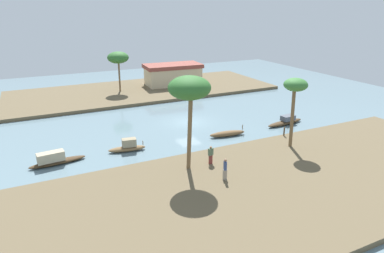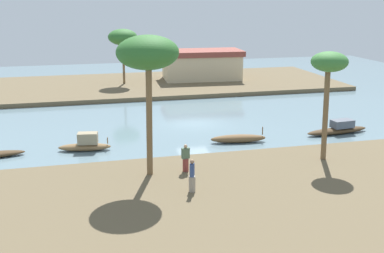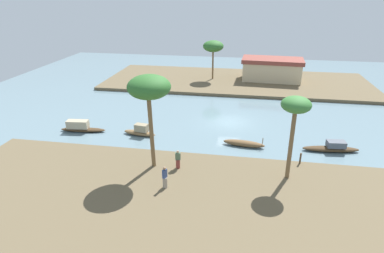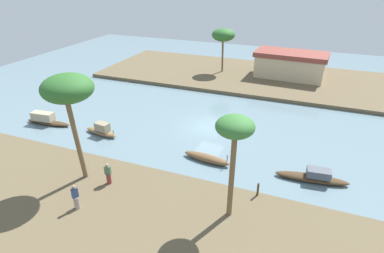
{
  "view_description": "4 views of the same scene",
  "coord_description": "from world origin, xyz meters",
  "px_view_note": "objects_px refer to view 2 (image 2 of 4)",
  "views": [
    {
      "loc": [
        -15.72,
        -33.67,
        12.73
      ],
      "look_at": [
        -0.81,
        -2.6,
        0.4
      ],
      "focal_mm": 31.72,
      "sensor_mm": 36.0,
      "label": 1
    },
    {
      "loc": [
        -9.02,
        -35.65,
        9.83
      ],
      "look_at": [
        -0.8,
        -2.58,
        0.44
      ],
      "focal_mm": 44.61,
      "sensor_mm": 36.0,
      "label": 2
    },
    {
      "loc": [
        1.52,
        -33.51,
        13.62
      ],
      "look_at": [
        -3.69,
        -3.06,
        0.44
      ],
      "focal_mm": 30.41,
      "sensor_mm": 36.0,
      "label": 3
    },
    {
      "loc": [
        8.39,
        -26.03,
        13.61
      ],
      "look_at": [
        -1.23,
        -1.53,
        0.51
      ],
      "focal_mm": 29.95,
      "sensor_mm": 36.0,
      "label": 4
    }
  ],
  "objects_px": {
    "sampan_downstream_large": "(339,129)",
    "person_by_mooring": "(192,178)",
    "person_on_near_bank": "(186,159)",
    "mooring_post": "(323,139)",
    "sampan_open_hull": "(86,144)",
    "palm_tree_right_tall": "(123,37)",
    "palm_tree_left_near": "(148,55)",
    "palm_tree_left_far": "(329,67)",
    "riverside_building": "(202,64)",
    "sampan_midstream": "(238,139)"
  },
  "relations": [
    {
      "from": "palm_tree_left_far",
      "to": "sampan_downstream_large",
      "type": "bearing_deg",
      "value": 52.15
    },
    {
      "from": "sampan_open_hull",
      "to": "palm_tree_right_tall",
      "type": "relative_size",
      "value": 0.59
    },
    {
      "from": "sampan_midstream",
      "to": "sampan_open_hull",
      "type": "distance_m",
      "value": 10.32
    },
    {
      "from": "sampan_midstream",
      "to": "palm_tree_left_far",
      "type": "bearing_deg",
      "value": -51.88
    },
    {
      "from": "person_on_near_bank",
      "to": "person_by_mooring",
      "type": "xyz_separation_m",
      "value": [
        -0.34,
        -2.85,
        0.03
      ]
    },
    {
      "from": "sampan_midstream",
      "to": "palm_tree_right_tall",
      "type": "bearing_deg",
      "value": 110.71
    },
    {
      "from": "mooring_post",
      "to": "person_on_near_bank",
      "type": "bearing_deg",
      "value": -166.15
    },
    {
      "from": "palm_tree_left_near",
      "to": "sampan_midstream",
      "type": "bearing_deg",
      "value": 39.6
    },
    {
      "from": "sampan_open_hull",
      "to": "person_by_mooring",
      "type": "relative_size",
      "value": 2.07
    },
    {
      "from": "palm_tree_right_tall",
      "to": "sampan_downstream_large",
      "type": "bearing_deg",
      "value": -58.78
    },
    {
      "from": "sampan_open_hull",
      "to": "palm_tree_left_near",
      "type": "height_order",
      "value": "palm_tree_left_near"
    },
    {
      "from": "person_on_near_bank",
      "to": "palm_tree_left_near",
      "type": "xyz_separation_m",
      "value": [
        -1.99,
        -0.19,
        5.81
      ]
    },
    {
      "from": "riverside_building",
      "to": "person_by_mooring",
      "type": "bearing_deg",
      "value": -102.63
    },
    {
      "from": "person_on_near_bank",
      "to": "palm_tree_right_tall",
      "type": "bearing_deg",
      "value": 76.87
    },
    {
      "from": "riverside_building",
      "to": "palm_tree_left_far",
      "type": "bearing_deg",
      "value": -87.28
    },
    {
      "from": "palm_tree_left_near",
      "to": "person_by_mooring",
      "type": "bearing_deg",
      "value": -58.24
    },
    {
      "from": "sampan_midstream",
      "to": "palm_tree_left_far",
      "type": "relative_size",
      "value": 0.62
    },
    {
      "from": "palm_tree_left_far",
      "to": "riverside_building",
      "type": "distance_m",
      "value": 29.0
    },
    {
      "from": "person_on_near_bank",
      "to": "mooring_post",
      "type": "relative_size",
      "value": 1.67
    },
    {
      "from": "person_by_mooring",
      "to": "person_on_near_bank",
      "type": "bearing_deg",
      "value": 14.96
    },
    {
      "from": "sampan_downstream_large",
      "to": "palm_tree_right_tall",
      "type": "xyz_separation_m",
      "value": [
        -13.32,
        21.98,
        5.1
      ]
    },
    {
      "from": "sampan_downstream_large",
      "to": "person_by_mooring",
      "type": "bearing_deg",
      "value": -152.06
    },
    {
      "from": "sampan_midstream",
      "to": "person_by_mooring",
      "type": "bearing_deg",
      "value": -115.48
    },
    {
      "from": "sampan_midstream",
      "to": "sampan_downstream_large",
      "type": "bearing_deg",
      "value": 9.08
    },
    {
      "from": "mooring_post",
      "to": "palm_tree_right_tall",
      "type": "relative_size",
      "value": 0.16
    },
    {
      "from": "person_by_mooring",
      "to": "riverside_building",
      "type": "relative_size",
      "value": 0.18
    },
    {
      "from": "palm_tree_left_near",
      "to": "mooring_post",
      "type": "bearing_deg",
      "value": 12.42
    },
    {
      "from": "palm_tree_right_tall",
      "to": "riverside_building",
      "type": "xyz_separation_m",
      "value": [
        9.06,
        0.93,
        -3.33
      ]
    },
    {
      "from": "sampan_midstream",
      "to": "palm_tree_left_far",
      "type": "xyz_separation_m",
      "value": [
        3.35,
        -5.54,
        5.64
      ]
    },
    {
      "from": "palm_tree_left_near",
      "to": "palm_tree_right_tall",
      "type": "relative_size",
      "value": 1.26
    },
    {
      "from": "sampan_open_hull",
      "to": "palm_tree_left_far",
      "type": "xyz_separation_m",
      "value": [
        13.65,
        -6.26,
        5.48
      ]
    },
    {
      "from": "sampan_midstream",
      "to": "sampan_downstream_large",
      "type": "distance_m",
      "value": 7.88
    },
    {
      "from": "sampan_downstream_large",
      "to": "person_on_near_bank",
      "type": "bearing_deg",
      "value": -160.9
    },
    {
      "from": "sampan_downstream_large",
      "to": "palm_tree_left_near",
      "type": "distance_m",
      "value": 17.44
    },
    {
      "from": "person_by_mooring",
      "to": "palm_tree_left_far",
      "type": "distance_m",
      "value": 10.41
    },
    {
      "from": "person_on_near_bank",
      "to": "palm_tree_left_far",
      "type": "relative_size",
      "value": 0.24
    },
    {
      "from": "person_on_near_bank",
      "to": "mooring_post",
      "type": "bearing_deg",
      "value": -0.05
    },
    {
      "from": "sampan_downstream_large",
      "to": "person_by_mooring",
      "type": "relative_size",
      "value": 3.03
    },
    {
      "from": "sampan_open_hull",
      "to": "person_on_near_bank",
      "type": "xyz_separation_m",
      "value": [
        5.23,
        -6.38,
        0.69
      ]
    },
    {
      "from": "sampan_downstream_large",
      "to": "sampan_open_hull",
      "type": "xyz_separation_m",
      "value": [
        -18.18,
        0.43,
        0.07
      ]
    },
    {
      "from": "person_on_near_bank",
      "to": "mooring_post",
      "type": "distance_m",
      "value": 9.95
    },
    {
      "from": "sampan_midstream",
      "to": "mooring_post",
      "type": "height_order",
      "value": "mooring_post"
    },
    {
      "from": "person_on_near_bank",
      "to": "palm_tree_right_tall",
      "type": "height_order",
      "value": "palm_tree_right_tall"
    },
    {
      "from": "person_on_near_bank",
      "to": "sampan_downstream_large",
      "type": "bearing_deg",
      "value": 10.79
    },
    {
      "from": "sampan_open_hull",
      "to": "palm_tree_left_far",
      "type": "relative_size",
      "value": 0.55
    },
    {
      "from": "person_by_mooring",
      "to": "riverside_building",
      "type": "distance_m",
      "value": 33.0
    },
    {
      "from": "sampan_open_hull",
      "to": "riverside_building",
      "type": "distance_m",
      "value": 26.5
    },
    {
      "from": "palm_tree_left_near",
      "to": "palm_tree_left_far",
      "type": "bearing_deg",
      "value": 1.69
    },
    {
      "from": "sampan_midstream",
      "to": "sampan_open_hull",
      "type": "xyz_separation_m",
      "value": [
        -10.3,
        0.72,
        0.16
      ]
    },
    {
      "from": "palm_tree_left_near",
      "to": "person_on_near_bank",
      "type": "bearing_deg",
      "value": 5.31
    }
  ]
}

